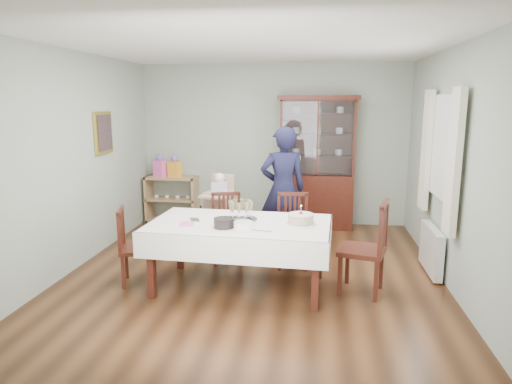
% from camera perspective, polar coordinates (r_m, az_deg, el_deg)
% --- Properties ---
extents(floor, '(5.00, 5.00, 0.00)m').
position_cam_1_polar(floor, '(5.70, -0.36, -10.11)').
color(floor, '#593319').
rests_on(floor, ground).
extents(room_shell, '(5.00, 5.00, 5.00)m').
position_cam_1_polar(room_shell, '(5.85, 0.34, 7.59)').
color(room_shell, '#9EAA99').
rests_on(room_shell, floor).
extents(dining_table, '(2.06, 1.26, 0.76)m').
position_cam_1_polar(dining_table, '(5.18, -2.03, -7.84)').
color(dining_table, '#471B11').
rests_on(dining_table, floor).
extents(china_cabinet, '(1.30, 0.48, 2.18)m').
position_cam_1_polar(china_cabinet, '(7.58, 7.62, 3.92)').
color(china_cabinet, '#471B11').
rests_on(china_cabinet, floor).
extents(sideboard, '(0.90, 0.38, 0.80)m').
position_cam_1_polar(sideboard, '(8.11, -10.46, -0.87)').
color(sideboard, tan).
rests_on(sideboard, floor).
extents(picture_frame, '(0.04, 0.48, 0.58)m').
position_cam_1_polar(picture_frame, '(6.75, -18.54, 7.04)').
color(picture_frame, gold).
rests_on(picture_frame, room_shell).
extents(window, '(0.04, 1.02, 1.22)m').
position_cam_1_polar(window, '(5.78, 22.51, 5.16)').
color(window, white).
rests_on(window, room_shell).
extents(curtain_left, '(0.07, 0.30, 1.55)m').
position_cam_1_polar(curtain_left, '(5.18, 23.51, 3.36)').
color(curtain_left, silver).
rests_on(curtain_left, room_shell).
extents(curtain_right, '(0.07, 0.30, 1.55)m').
position_cam_1_polar(curtain_right, '(6.38, 20.51, 4.89)').
color(curtain_right, silver).
rests_on(curtain_right, room_shell).
extents(radiator, '(0.10, 0.80, 0.55)m').
position_cam_1_polar(radiator, '(6.01, 21.06, -6.72)').
color(radiator, white).
rests_on(radiator, floor).
extents(chair_far_left, '(0.49, 0.49, 0.89)m').
position_cam_1_polar(chair_far_left, '(6.05, -3.63, -6.20)').
color(chair_far_left, '#471B11').
rests_on(chair_far_left, floor).
extents(chair_far_right, '(0.45, 0.45, 0.92)m').
position_cam_1_polar(chair_far_right, '(5.89, 4.59, -6.60)').
color(chair_far_right, '#471B11').
rests_on(chair_far_right, floor).
extents(chair_end_left, '(0.49, 0.49, 0.89)m').
position_cam_1_polar(chair_end_left, '(5.51, -14.59, -8.33)').
color(chair_end_left, '#471B11').
rests_on(chair_end_left, floor).
extents(chair_end_right, '(0.58, 0.58, 1.04)m').
position_cam_1_polar(chair_end_right, '(5.20, 13.27, -8.95)').
color(chair_end_right, '#471B11').
rests_on(chair_end_right, floor).
extents(woman, '(0.72, 0.55, 1.75)m').
position_cam_1_polar(woman, '(6.37, 3.39, 0.34)').
color(woman, black).
rests_on(woman, floor).
extents(high_chair, '(0.59, 0.59, 1.09)m').
position_cam_1_polar(high_chair, '(6.59, -4.53, -3.31)').
color(high_chair, black).
rests_on(high_chair, floor).
extents(champagne_tray, '(0.37, 0.37, 0.23)m').
position_cam_1_polar(champagne_tray, '(5.13, -1.92, -2.82)').
color(champagne_tray, silver).
rests_on(champagne_tray, dining_table).
extents(birthday_cake, '(0.32, 0.32, 0.22)m').
position_cam_1_polar(birthday_cake, '(4.98, 5.62, -3.43)').
color(birthday_cake, white).
rests_on(birthday_cake, dining_table).
extents(plate_stack_dark, '(0.26, 0.26, 0.10)m').
position_cam_1_polar(plate_stack_dark, '(4.86, -4.05, -3.87)').
color(plate_stack_dark, black).
rests_on(plate_stack_dark, dining_table).
extents(plate_stack_white, '(0.25, 0.25, 0.09)m').
position_cam_1_polar(plate_stack_white, '(4.77, -1.56, -4.23)').
color(plate_stack_white, white).
rests_on(plate_stack_white, dining_table).
extents(napkin_stack, '(0.16, 0.16, 0.02)m').
position_cam_1_polar(napkin_stack, '(5.02, -8.65, -3.97)').
color(napkin_stack, '#FD5DB7').
rests_on(napkin_stack, dining_table).
extents(cutlery, '(0.18, 0.21, 0.01)m').
position_cam_1_polar(cutlery, '(5.21, -8.07, -3.43)').
color(cutlery, silver).
rests_on(cutlery, dining_table).
extents(cake_knife, '(0.27, 0.06, 0.01)m').
position_cam_1_polar(cake_knife, '(4.73, 0.35, -4.85)').
color(cake_knife, silver).
rests_on(cake_knife, dining_table).
extents(gift_bag_pink, '(0.24, 0.20, 0.38)m').
position_cam_1_polar(gift_bag_pink, '(8.06, -11.95, 3.10)').
color(gift_bag_pink, '#FD5DB7').
rests_on(gift_bag_pink, sideboard).
extents(gift_bag_orange, '(0.24, 0.20, 0.38)m').
position_cam_1_polar(gift_bag_orange, '(7.97, -10.13, 3.08)').
color(gift_bag_orange, '#F9A427').
rests_on(gift_bag_orange, sideboard).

